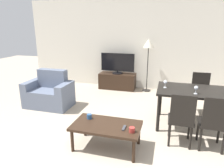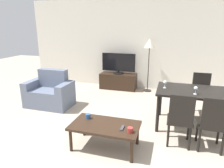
% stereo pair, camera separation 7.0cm
% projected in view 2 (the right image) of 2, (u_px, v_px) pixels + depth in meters
% --- Properties ---
extents(wall_back, '(7.48, 0.06, 2.70)m').
position_uv_depth(wall_back, '(145.00, 45.00, 5.99)').
color(wall_back, silver).
rests_on(wall_back, ground_plane).
extents(armchair, '(1.09, 0.66, 0.87)m').
position_uv_depth(armchair, '(50.00, 93.00, 4.87)').
color(armchair, slate).
rests_on(armchair, ground_plane).
extents(tv_stand, '(1.11, 0.47, 0.48)m').
position_uv_depth(tv_stand, '(118.00, 81.00, 6.22)').
color(tv_stand, black).
rests_on(tv_stand, ground_plane).
extents(tv, '(1.03, 0.32, 0.62)m').
position_uv_depth(tv, '(118.00, 63.00, 6.06)').
color(tv, black).
rests_on(tv, tv_stand).
extents(coffee_table, '(1.07, 0.60, 0.41)m').
position_uv_depth(coffee_table, '(105.00, 127.00, 3.14)').
color(coffee_table, black).
rests_on(coffee_table, ground_plane).
extents(dining_table, '(1.33, 0.87, 0.75)m').
position_uv_depth(dining_table, '(193.00, 95.00, 3.72)').
color(dining_table, black).
rests_on(dining_table, ground_plane).
extents(dining_chair_near, '(0.40, 0.40, 0.91)m').
position_uv_depth(dining_chair_near, '(180.00, 118.00, 3.15)').
color(dining_chair_near, black).
rests_on(dining_chair_near, ground_plane).
extents(dining_chair_far, '(0.40, 0.40, 0.91)m').
position_uv_depth(dining_chair_far, '(201.00, 92.00, 4.39)').
color(dining_chair_far, black).
rests_on(dining_chair_far, ground_plane).
extents(dining_chair_near_right, '(0.40, 0.40, 0.91)m').
position_uv_depth(dining_chair_near_right, '(213.00, 122.00, 3.02)').
color(dining_chair_near_right, black).
rests_on(dining_chair_near_right, ground_plane).
extents(floor_lamp, '(0.30, 0.30, 1.55)m').
position_uv_depth(floor_lamp, '(150.00, 47.00, 5.68)').
color(floor_lamp, black).
rests_on(floor_lamp, ground_plane).
extents(remote_primary, '(0.04, 0.15, 0.02)m').
position_uv_depth(remote_primary, '(122.00, 128.00, 3.00)').
color(remote_primary, '#38383D').
rests_on(remote_primary, coffee_table).
extents(cup_white_near, '(0.09, 0.09, 0.07)m').
position_uv_depth(cup_white_near, '(130.00, 130.00, 2.89)').
color(cup_white_near, maroon).
rests_on(cup_white_near, coffee_table).
extents(cup_colored_far, '(0.08, 0.08, 0.08)m').
position_uv_depth(cup_colored_far, '(88.00, 116.00, 3.32)').
color(cup_colored_far, navy).
rests_on(cup_colored_far, coffee_table).
extents(wine_glass_left, '(0.07, 0.07, 0.15)m').
position_uv_depth(wine_glass_left, '(196.00, 89.00, 3.45)').
color(wine_glass_left, silver).
rests_on(wine_glass_left, dining_table).
extents(wine_glass_center, '(0.07, 0.07, 0.15)m').
position_uv_depth(wine_glass_center, '(165.00, 83.00, 3.81)').
color(wine_glass_center, silver).
rests_on(wine_glass_center, dining_table).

